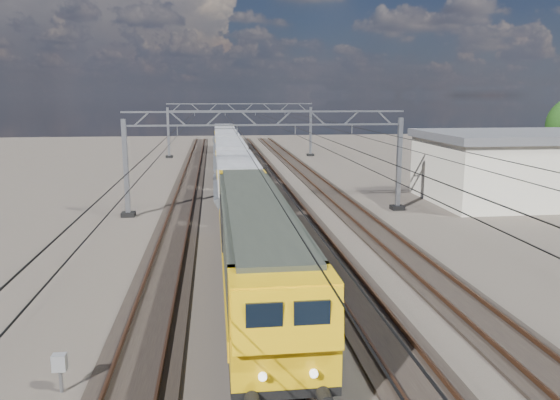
{
  "coord_description": "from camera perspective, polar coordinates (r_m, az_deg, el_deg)",
  "views": [
    {
      "loc": [
        -3.6,
        -33.36,
        8.13
      ],
      "look_at": [
        0.0,
        -3.74,
        2.4
      ],
      "focal_mm": 35.0,
      "sensor_mm": 36.0,
      "label": 1
    }
  ],
  "objects": [
    {
      "name": "overhead_wires",
      "position": [
        41.58,
        -1.97,
        7.58
      ],
      "size": [
        12.03,
        140.0,
        0.53
      ],
      "color": "black",
      "rests_on": "ground"
    },
    {
      "name": "track_outer_east",
      "position": [
        35.63,
        8.89,
        -2.33
      ],
      "size": [
        2.6,
        140.0,
        0.3
      ],
      "color": "black",
      "rests_on": "ground"
    },
    {
      "name": "catenary_gantry_mid",
      "position": [
        37.77,
        -1.42,
        4.45
      ],
      "size": [
        19.9,
        0.9,
        7.11
      ],
      "color": "gray",
      "rests_on": "ground"
    },
    {
      "name": "hopper_wagon_third",
      "position": [
        68.12,
        -5.59,
        5.85
      ],
      "size": [
        3.38,
        13.0,
        3.25
      ],
      "color": "black",
      "rests_on": "ground"
    },
    {
      "name": "hopper_wagon_fourth",
      "position": [
        82.27,
        -5.84,
        6.7
      ],
      "size": [
        3.38,
        13.0,
        3.25
      ],
      "color": "black",
      "rests_on": "ground"
    },
    {
      "name": "trackside_cabinet",
      "position": [
        16.84,
        -22.04,
        -15.59
      ],
      "size": [
        0.38,
        0.29,
        1.13
      ],
      "rotation": [
        0.0,
        0.0,
        -0.01
      ],
      "color": "gray",
      "rests_on": "ground"
    },
    {
      "name": "hopper_wagon_lead",
      "position": [
        39.91,
        -4.56,
        2.34
      ],
      "size": [
        3.38,
        13.0,
        3.25
      ],
      "color": "black",
      "rests_on": "ground"
    },
    {
      "name": "track_inner_east",
      "position": [
        34.77,
        2.53,
        -2.54
      ],
      "size": [
        2.6,
        140.0,
        0.3
      ],
      "color": "black",
      "rests_on": "ground"
    },
    {
      "name": "hopper_wagon_mid",
      "position": [
        53.99,
        -5.21,
        4.55
      ],
      "size": [
        3.38,
        13.0,
        3.25
      ],
      "color": "black",
      "rests_on": "ground"
    },
    {
      "name": "track_loco",
      "position": [
        34.35,
        -4.08,
        -2.72
      ],
      "size": [
        2.6,
        140.0,
        0.3
      ],
      "color": "black",
      "rests_on": "ground"
    },
    {
      "name": "locomotive",
      "position": [
        22.56,
        -2.64,
        -4.04
      ],
      "size": [
        2.76,
        21.1,
        3.62
      ],
      "color": "black",
      "rests_on": "ground"
    },
    {
      "name": "track_outer_west",
      "position": [
        34.4,
        -10.75,
        -2.87
      ],
      "size": [
        2.6,
        140.0,
        0.3
      ],
      "color": "black",
      "rests_on": "ground"
    },
    {
      "name": "industrial_shed",
      "position": [
        47.26,
        25.97,
        3.21
      ],
      "size": [
        18.6,
        10.6,
        5.4
      ],
      "color": "beige",
      "rests_on": "ground"
    },
    {
      "name": "ground",
      "position": [
        34.52,
        -0.75,
        -2.75
      ],
      "size": [
        160.0,
        160.0,
        0.0
      ],
      "primitive_type": "plane",
      "color": "#29241E",
      "rests_on": "ground"
    },
    {
      "name": "catenary_gantry_far",
      "position": [
        73.57,
        -4.15,
        7.55
      ],
      "size": [
        19.9,
        0.9,
        7.11
      ],
      "color": "gray",
      "rests_on": "ground"
    }
  ]
}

